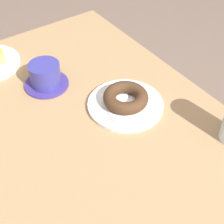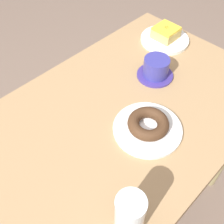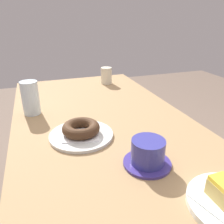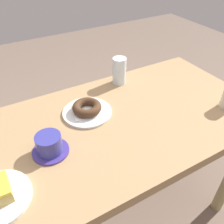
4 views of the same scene
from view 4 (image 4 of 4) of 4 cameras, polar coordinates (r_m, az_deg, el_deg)
ground_plane at (r=1.52m, az=1.36°, el=-23.04°), size 6.00×6.00×0.00m
table at (r=1.02m, az=1.87°, el=-6.01°), size 1.21×0.64×0.72m
plate_chocolate_ring at (r=0.99m, az=-5.99°, el=-0.03°), size 0.20×0.20×0.01m
napkin_chocolate_ring at (r=0.98m, az=-6.01°, el=0.27°), size 0.14×0.14×0.00m
donut_chocolate_ring at (r=0.97m, az=-6.08°, el=1.14°), size 0.12×0.12×0.03m
water_glass at (r=1.16m, az=1.77°, el=9.88°), size 0.07×0.07×0.13m
coffee_cup at (r=0.83m, az=-14.87°, el=-7.62°), size 0.13×0.13×0.07m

